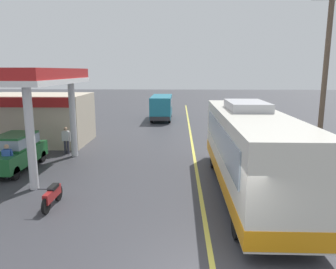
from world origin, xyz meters
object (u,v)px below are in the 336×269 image
object	(u,v)px
coach_bus_main	(250,151)
car_at_pump	(15,150)
motorcycle_parked_forecourt	(52,195)
pedestrian_near_pump	(8,160)
minibus_opposing_lane	(162,105)
pedestrian_by_shop	(66,139)

from	to	relation	value
coach_bus_main	car_at_pump	xyz separation A→B (m)	(-11.27, 2.64, -0.71)
motorcycle_parked_forecourt	pedestrian_near_pump	world-z (taller)	pedestrian_near_pump
minibus_opposing_lane	pedestrian_near_pump	size ratio (longest dim) A/B	3.69
car_at_pump	pedestrian_near_pump	bearing A→B (deg)	-74.26
motorcycle_parked_forecourt	pedestrian_near_pump	bearing A→B (deg)	137.08
minibus_opposing_lane	motorcycle_parked_forecourt	bearing A→B (deg)	-97.39
coach_bus_main	pedestrian_by_shop	bearing A→B (deg)	149.00
coach_bus_main	motorcycle_parked_forecourt	xyz separation A→B (m)	(-7.59, -1.86, -1.28)
car_at_pump	motorcycle_parked_forecourt	size ratio (longest dim) A/B	2.33
minibus_opposing_lane	pedestrian_near_pump	bearing A→B (deg)	-107.94
motorcycle_parked_forecourt	pedestrian_by_shop	bearing A→B (deg)	105.66
motorcycle_parked_forecourt	car_at_pump	bearing A→B (deg)	129.23
car_at_pump	pedestrian_by_shop	bearing A→B (deg)	64.96
minibus_opposing_lane	pedestrian_near_pump	distance (m)	19.79
pedestrian_near_pump	pedestrian_by_shop	size ratio (longest dim) A/B	1.00
car_at_pump	pedestrian_by_shop	distance (m)	3.56
minibus_opposing_lane	pedestrian_by_shop	xyz separation A→B (m)	(-5.00, -14.13, -0.54)
car_at_pump	pedestrian_by_shop	world-z (taller)	car_at_pump
minibus_opposing_lane	pedestrian_by_shop	bearing A→B (deg)	-109.50
pedestrian_near_pump	pedestrian_by_shop	bearing A→B (deg)	76.89
car_at_pump	minibus_opposing_lane	size ratio (longest dim) A/B	0.69
coach_bus_main	pedestrian_by_shop	size ratio (longest dim) A/B	6.65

